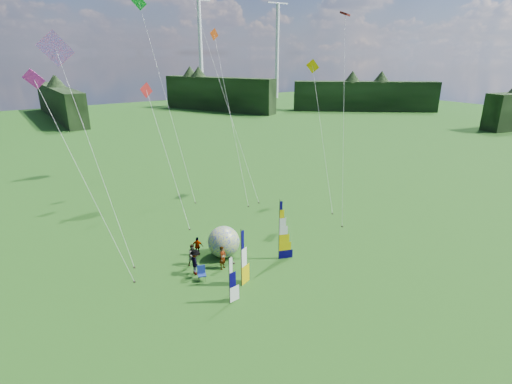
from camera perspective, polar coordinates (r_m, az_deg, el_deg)
ground at (r=28.14m, az=6.45°, el=-12.50°), size 220.00×220.00×0.00m
treeline_ring at (r=26.27m, az=6.78°, el=-5.06°), size 210.00×210.00×8.00m
turbine_left at (r=141.88m, az=3.03°, el=19.33°), size 8.00×1.20×30.00m
turbine_right at (r=134.48m, az=-7.92°, el=19.19°), size 8.00×1.20×30.00m
feather_banner_main at (r=29.63m, az=3.33°, el=-5.58°), size 1.22×0.53×4.66m
side_banner_left at (r=26.43m, az=-2.10°, el=-9.59°), size 1.07×0.49×4.03m
side_banner_far at (r=25.02m, az=-3.83°, el=-12.60°), size 0.94×0.19×3.14m
bol_inflatable at (r=30.58m, az=-4.64°, el=-7.11°), size 3.09×3.09×2.42m
spectator_a at (r=29.08m, az=-4.77°, el=-9.33°), size 0.76×0.68×1.76m
spectator_b at (r=29.85m, az=-8.99°, el=-8.83°), size 0.81×0.42×1.64m
spectator_c at (r=28.61m, az=-8.65°, el=-9.86°), size 0.53×1.25×1.89m
spectator_d at (r=31.19m, az=-8.35°, el=-7.66°), size 0.89×0.84×1.49m
camp_chair at (r=27.99m, az=-7.74°, el=-11.51°), size 0.77×0.77×1.05m
kite_whale at (r=43.40m, az=-4.90°, el=15.48°), size 9.72×15.74×23.89m
kite_rainbow_delta at (r=30.78m, az=-22.21°, el=6.27°), size 7.97×12.09×17.18m
kite_parafoil at (r=37.92m, az=12.50°, el=11.44°), size 11.07×11.75×19.78m
small_kite_red at (r=37.36m, az=-12.62°, el=5.78°), size 6.65×10.80×12.70m
small_kite_orange at (r=42.13m, az=-3.62°, el=11.13°), size 6.54×11.19×17.67m
small_kite_yellow at (r=41.23m, az=9.47°, el=8.64°), size 8.96×11.66×14.69m
small_kite_pink at (r=28.09m, az=-23.21°, el=1.94°), size 7.48×8.49×14.29m
small_kite_green at (r=43.94m, az=-12.67°, el=13.36°), size 5.55×13.16×21.18m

